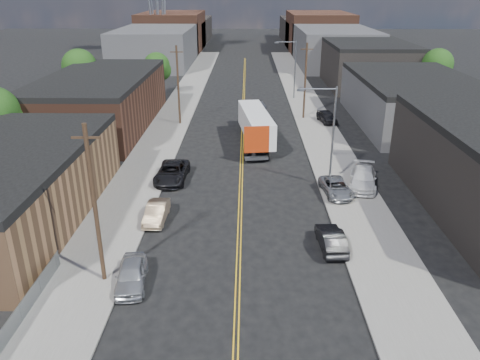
{
  "coord_description": "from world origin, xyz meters",
  "views": [
    {
      "loc": [
        0.48,
        -14.03,
        16.8
      ],
      "look_at": [
        -0.01,
        20.21,
        2.5
      ],
      "focal_mm": 35.0,
      "sensor_mm": 36.0,
      "label": 1
    }
  ],
  "objects_px": {
    "car_right_lot_b": "(363,178)",
    "car_right_lot_c": "(327,117)",
    "semi_truck": "(255,123)",
    "car_left_b": "(156,212)",
    "car_left_c": "(172,172)",
    "car_right_oncoming": "(331,239)",
    "car_right_lot_a": "(336,187)",
    "car_left_a": "(131,274)"
  },
  "relations": [
    {
      "from": "car_right_lot_b",
      "to": "car_right_lot_c",
      "type": "xyz_separation_m",
      "value": [
        0.13,
        21.23,
        -0.04
      ]
    },
    {
      "from": "semi_truck",
      "to": "car_right_lot_c",
      "type": "relative_size",
      "value": 3.39
    },
    {
      "from": "car_left_b",
      "to": "car_right_lot_b",
      "type": "height_order",
      "value": "car_right_lot_b"
    },
    {
      "from": "car_left_c",
      "to": "car_right_lot_b",
      "type": "distance_m",
      "value": 17.34
    },
    {
      "from": "car_left_c",
      "to": "car_right_oncoming",
      "type": "bearing_deg",
      "value": -41.2
    },
    {
      "from": "car_right_lot_a",
      "to": "car_right_lot_c",
      "type": "xyz_separation_m",
      "value": [
        2.8,
        22.96,
        0.12
      ]
    },
    {
      "from": "car_right_lot_a",
      "to": "car_left_c",
      "type": "bearing_deg",
      "value": 160.81
    },
    {
      "from": "car_right_lot_b",
      "to": "car_left_b",
      "type": "bearing_deg",
      "value": -146.11
    },
    {
      "from": "semi_truck",
      "to": "car_right_lot_b",
      "type": "bearing_deg",
      "value": -63.01
    },
    {
      "from": "car_right_oncoming",
      "to": "car_right_lot_a",
      "type": "relative_size",
      "value": 0.94
    },
    {
      "from": "car_left_c",
      "to": "car_right_lot_a",
      "type": "relative_size",
      "value": 1.25
    },
    {
      "from": "car_left_a",
      "to": "car_left_c",
      "type": "bearing_deg",
      "value": 83.16
    },
    {
      "from": "car_left_a",
      "to": "car_left_b",
      "type": "distance_m",
      "value": 8.41
    },
    {
      "from": "car_left_c",
      "to": "car_left_a",
      "type": "bearing_deg",
      "value": -87.99
    },
    {
      "from": "car_left_a",
      "to": "car_left_c",
      "type": "distance_m",
      "value": 16.41
    },
    {
      "from": "car_right_lot_b",
      "to": "car_left_a",
      "type": "bearing_deg",
      "value": -125.92
    },
    {
      "from": "car_right_lot_a",
      "to": "car_left_a",
      "type": "bearing_deg",
      "value": -144.62
    },
    {
      "from": "car_right_lot_b",
      "to": "car_right_lot_c",
      "type": "height_order",
      "value": "car_right_lot_b"
    },
    {
      "from": "car_left_c",
      "to": "car_right_oncoming",
      "type": "relative_size",
      "value": 1.33
    },
    {
      "from": "semi_truck",
      "to": "car_right_lot_a",
      "type": "distance_m",
      "value": 16.72
    },
    {
      "from": "car_left_b",
      "to": "car_right_lot_b",
      "type": "xyz_separation_m",
      "value": [
        17.27,
        6.49,
        0.26
      ]
    },
    {
      "from": "car_left_b",
      "to": "car_right_lot_a",
      "type": "bearing_deg",
      "value": 19.04
    },
    {
      "from": "semi_truck",
      "to": "car_right_oncoming",
      "type": "distance_m",
      "value": 24.49
    },
    {
      "from": "car_right_lot_a",
      "to": "car_right_lot_b",
      "type": "bearing_deg",
      "value": 26.22
    },
    {
      "from": "car_left_a",
      "to": "car_left_b",
      "type": "xyz_separation_m",
      "value": [
        0.0,
        8.41,
        -0.05
      ]
    },
    {
      "from": "car_left_b",
      "to": "car_right_lot_a",
      "type": "distance_m",
      "value": 15.36
    },
    {
      "from": "car_left_b",
      "to": "car_left_c",
      "type": "xyz_separation_m",
      "value": [
        0.0,
        8.0,
        0.12
      ]
    },
    {
      "from": "car_left_b",
      "to": "car_right_lot_a",
      "type": "height_order",
      "value": "car_right_lot_a"
    },
    {
      "from": "car_left_a",
      "to": "car_left_c",
      "type": "height_order",
      "value": "car_left_c"
    },
    {
      "from": "car_left_b",
      "to": "car_right_lot_c",
      "type": "bearing_deg",
      "value": 58.86
    },
    {
      "from": "semi_truck",
      "to": "car_left_c",
      "type": "height_order",
      "value": "semi_truck"
    },
    {
      "from": "car_right_lot_a",
      "to": "car_right_lot_b",
      "type": "height_order",
      "value": "car_right_lot_b"
    },
    {
      "from": "car_left_b",
      "to": "car_right_lot_c",
      "type": "xyz_separation_m",
      "value": [
        17.4,
        27.73,
        0.22
      ]
    },
    {
      "from": "semi_truck",
      "to": "car_left_b",
      "type": "distance_m",
      "value": 21.57
    },
    {
      "from": "semi_truck",
      "to": "car_right_lot_b",
      "type": "distance_m",
      "value": 16.5
    },
    {
      "from": "car_right_oncoming",
      "to": "car_right_lot_a",
      "type": "height_order",
      "value": "car_right_oncoming"
    },
    {
      "from": "car_left_b",
      "to": "car_right_lot_a",
      "type": "relative_size",
      "value": 0.91
    },
    {
      "from": "car_right_oncoming",
      "to": "car_right_lot_b",
      "type": "relative_size",
      "value": 0.79
    },
    {
      "from": "car_left_b",
      "to": "car_left_c",
      "type": "bearing_deg",
      "value": 90.97
    },
    {
      "from": "car_left_a",
      "to": "car_right_oncoming",
      "type": "relative_size",
      "value": 0.99
    },
    {
      "from": "car_right_oncoming",
      "to": "car_right_lot_a",
      "type": "bearing_deg",
      "value": -104.99
    },
    {
      "from": "car_right_oncoming",
      "to": "car_right_lot_c",
      "type": "distance_m",
      "value": 32.02
    }
  ]
}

